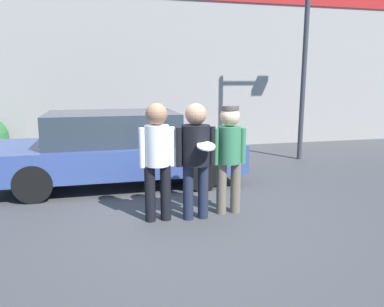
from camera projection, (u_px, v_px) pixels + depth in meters
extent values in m
plane|color=#3F3F42|center=(178.00, 214.00, 5.55)|extent=(56.00, 56.00, 0.00)
cube|color=gray|center=(136.00, 70.00, 10.52)|extent=(24.00, 0.18, 4.48)
cylinder|color=black|center=(150.00, 194.00, 5.23)|extent=(0.15, 0.15, 0.80)
cylinder|color=black|center=(166.00, 193.00, 5.28)|extent=(0.15, 0.15, 0.80)
cylinder|color=silver|center=(157.00, 146.00, 5.13)|extent=(0.33, 0.33, 0.56)
cylinder|color=silver|center=(142.00, 148.00, 5.08)|extent=(0.09, 0.09, 0.55)
cylinder|color=silver|center=(172.00, 147.00, 5.18)|extent=(0.09, 0.09, 0.55)
sphere|color=#8C664C|center=(156.00, 114.00, 5.04)|extent=(0.30, 0.30, 0.30)
cylinder|color=#1E2338|center=(188.00, 192.00, 5.30)|extent=(0.15, 0.15, 0.79)
cylinder|color=#1E2338|center=(203.00, 191.00, 5.35)|extent=(0.15, 0.15, 0.79)
cylinder|color=black|center=(196.00, 145.00, 5.20)|extent=(0.39, 0.39, 0.56)
cylinder|color=black|center=(179.00, 147.00, 5.15)|extent=(0.09, 0.09, 0.55)
cylinder|color=black|center=(212.00, 146.00, 5.26)|extent=(0.09, 0.09, 0.55)
sphere|color=tan|center=(196.00, 114.00, 5.11)|extent=(0.30, 0.30, 0.30)
cylinder|color=white|center=(206.00, 146.00, 4.95)|extent=(0.25, 0.24, 0.10)
cylinder|color=#665B4C|center=(221.00, 189.00, 5.54)|extent=(0.15, 0.15, 0.76)
cylinder|color=#665B4C|center=(235.00, 188.00, 5.59)|extent=(0.15, 0.15, 0.76)
cylinder|color=#33724C|center=(229.00, 145.00, 5.44)|extent=(0.34, 0.34, 0.54)
cylinder|color=#33724C|center=(216.00, 147.00, 5.40)|extent=(0.09, 0.09, 0.53)
cylinder|color=#33724C|center=(243.00, 146.00, 5.49)|extent=(0.09, 0.09, 0.53)
sphere|color=#DBB28E|center=(230.00, 116.00, 5.36)|extent=(0.29, 0.29, 0.29)
cylinder|color=#4C4742|center=(230.00, 108.00, 5.34)|extent=(0.26, 0.26, 0.06)
cube|color=#334784|center=(119.00, 156.00, 7.19)|extent=(4.58, 1.94, 0.53)
cube|color=#28333D|center=(113.00, 127.00, 7.06)|extent=(2.38, 1.67, 0.57)
cylinder|color=black|center=(181.00, 155.00, 8.39)|extent=(0.63, 0.22, 0.63)
cylinder|color=black|center=(202.00, 173.00, 6.73)|extent=(0.63, 0.22, 0.63)
cylinder|color=black|center=(47.00, 161.00, 7.72)|extent=(0.63, 0.22, 0.63)
cylinder|color=black|center=(33.00, 184.00, 6.06)|extent=(0.63, 0.22, 0.63)
cylinder|color=#38383D|center=(305.00, 57.00, 9.03)|extent=(0.12, 0.12, 5.03)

